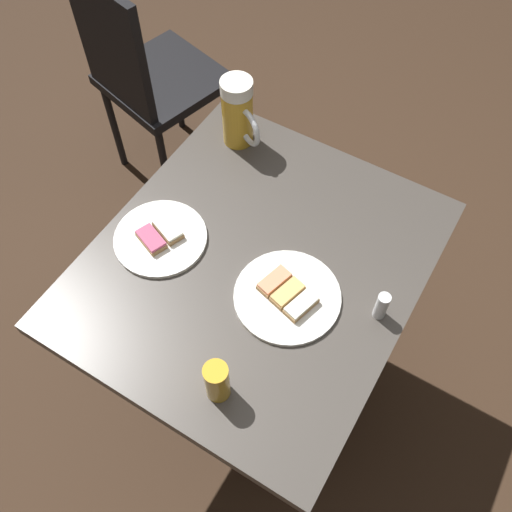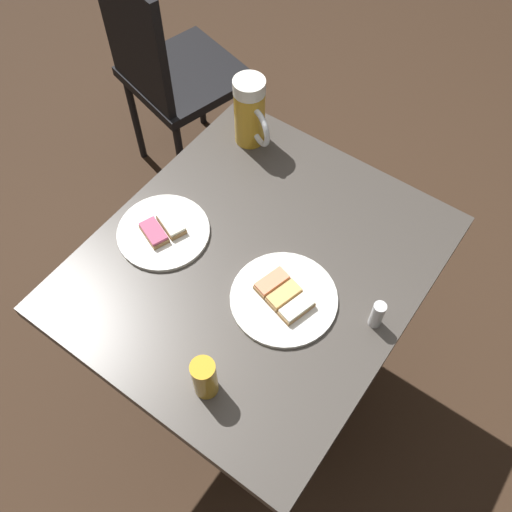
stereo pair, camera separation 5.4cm
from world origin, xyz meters
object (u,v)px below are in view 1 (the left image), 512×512
Objects in this scene: beer_glass_small at (217,381)px; cafe_chair at (145,74)px; plate_near at (287,296)px; plate_far at (160,237)px; beer_mug at (239,114)px; salt_shaker at (382,306)px.

cafe_chair is at bearing -134.53° from beer_glass_small.
plate_near is 0.32m from plate_far.
beer_mug reaches higher than cafe_chair.
plate_near is 0.26× the size of cafe_chair.
salt_shaker reaches higher than plate_near.
plate_far is 0.52m from salt_shaker.
plate_far is 0.90m from cafe_chair.
salt_shaker is at bearing -12.64° from cafe_chair.
cafe_chair reaches higher than salt_shaker.
plate_far is at bearing -126.82° from beer_glass_small.
salt_shaker is 0.08× the size of cafe_chair.
salt_shaker is (-0.32, 0.20, -0.02)m from beer_glass_small.
salt_shaker is (-0.08, 0.51, 0.03)m from plate_far.
beer_glass_small is at bearing 28.57° from beer_mug.
beer_glass_small reaches higher than plate_near.
plate_near is at bearing -20.05° from cafe_chair.
plate_far is at bearing -86.91° from plate_near.
beer_mug is at bearing -117.97° from salt_shaker.
salt_shaker is at bearing 147.96° from beer_glass_small.
plate_far is 1.14× the size of beer_mug.
plate_near is 0.25m from beer_glass_small.
cafe_chair is (-0.65, -0.58, -0.24)m from plate_far.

